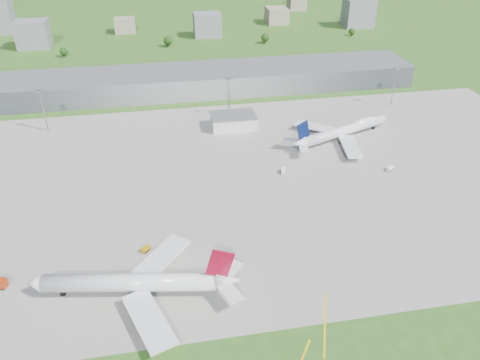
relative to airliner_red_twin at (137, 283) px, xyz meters
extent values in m
plane|color=#30581B|center=(46.12, 180.48, -5.48)|extent=(1400.00, 1400.00, 0.00)
cube|color=gray|center=(56.12, 70.48, -5.44)|extent=(360.00, 190.00, 0.08)
cube|color=gray|center=(46.12, 195.48, 2.02)|extent=(300.00, 42.00, 15.00)
cube|color=silver|center=(56.12, 130.48, -1.48)|extent=(26.00, 16.00, 8.00)
cylinder|color=gray|center=(-53.88, 145.48, 7.02)|extent=(0.70, 0.70, 25.00)
cube|color=gray|center=(-53.88, 145.48, 19.82)|extent=(3.50, 2.00, 1.20)
cylinder|color=gray|center=(56.12, 145.48, 7.02)|extent=(0.70, 0.70, 25.00)
cube|color=gray|center=(56.12, 145.48, 19.82)|extent=(3.50, 2.00, 1.20)
cylinder|color=gray|center=(166.12, 145.48, 7.02)|extent=(0.70, 0.70, 25.00)
cube|color=gray|center=(166.12, 145.48, 19.82)|extent=(3.50, 2.00, 1.20)
cylinder|color=silver|center=(-2.82, 0.48, 0.31)|extent=(61.27, 16.50, 6.32)
cone|color=silver|center=(-35.52, 6.06, 0.31)|extent=(6.25, 7.11, 6.32)
cone|color=silver|center=(31.44, -5.36, 1.15)|extent=(9.37, 7.65, 6.32)
cube|color=maroon|center=(-4.89, 0.83, -1.65)|extent=(49.81, 10.97, 1.37)
cube|color=silver|center=(3.48, -15.83, -1.58)|extent=(18.40, 28.97, 0.95)
cube|color=silver|center=(8.53, 13.78, -1.58)|extent=(24.78, 27.13, 0.95)
cube|color=maroon|center=(28.85, -4.92, 8.74)|extent=(10.43, 2.28, 12.73)
cylinder|color=#38383D|center=(1.62, -11.49, -3.59)|extent=(6.28, 4.30, 3.37)
cylinder|color=#38383D|center=(5.34, 10.31, -3.59)|extent=(6.28, 4.30, 3.37)
cube|color=black|center=(2.62, -5.25, -4.16)|extent=(1.87, 1.53, 2.63)
cube|color=black|center=(4.21, 4.09, -4.16)|extent=(1.87, 1.53, 2.63)
cube|color=black|center=(-26.69, 4.55, -4.16)|extent=(1.87, 1.53, 2.63)
cylinder|color=silver|center=(117.06, 104.33, -0.26)|extent=(56.96, 26.89, 5.89)
cone|color=silver|center=(146.68, 115.89, -0.26)|extent=(6.56, 7.21, 5.89)
cone|color=silver|center=(86.12, 92.24, 0.50)|extent=(9.21, 8.24, 5.89)
cube|color=navy|center=(118.83, 105.02, -2.08)|extent=(45.83, 19.80, 1.23)
ellipsoid|color=silver|center=(131.32, 109.89, 1.51)|extent=(19.68, 12.33, 5.30)
cube|color=silver|center=(103.89, 114.65, -1.97)|extent=(26.02, 23.22, 0.85)
cube|color=silver|center=(114.37, 87.80, -1.97)|extent=(12.44, 27.47, 0.85)
cube|color=#08133B|center=(88.33, 93.10, 7.43)|extent=(8.98, 3.88, 11.47)
cylinder|color=#38383D|center=(109.36, 110.49, -3.77)|extent=(5.97, 4.73, 3.04)
cylinder|color=#38383D|center=(100.80, 117.34, -3.77)|extent=(5.97, 4.73, 3.04)
cylinder|color=#38383D|center=(115.58, 94.57, -3.77)|extent=(5.97, 4.73, 3.04)
cylinder|color=#38383D|center=(113.93, 83.74, -3.77)|extent=(5.97, 4.73, 3.04)
cube|color=black|center=(110.20, 106.23, -4.29)|extent=(1.83, 1.61, 2.37)
cube|color=black|center=(113.31, 98.28, -4.29)|extent=(1.83, 1.61, 2.37)
cube|color=black|center=(139.17, 112.96, -4.29)|extent=(1.83, 1.61, 2.37)
cube|color=#BF830B|center=(2.60, 23.57, -4.26)|extent=(4.34, 4.41, 1.58)
cube|color=black|center=(2.60, 23.57, -5.05)|extent=(4.02, 4.06, 0.70)
cube|color=white|center=(72.40, 72.70, -4.00)|extent=(3.31, 5.17, 2.10)
cube|color=black|center=(72.40, 72.70, -5.05)|extent=(3.22, 4.51, 0.70)
cube|color=white|center=(127.25, 65.40, -4.13)|extent=(4.49, 3.99, 1.84)
cube|color=black|center=(127.25, 65.40, -5.05)|extent=(4.04, 3.70, 0.70)
cube|color=slate|center=(-93.88, 330.48, 6.52)|extent=(28.00, 22.00, 24.00)
cube|color=gray|center=(-13.88, 370.48, 1.52)|extent=(20.00, 18.00, 14.00)
cube|color=slate|center=(66.12, 340.48, 5.52)|extent=(26.00, 20.00, 22.00)
cube|color=gray|center=(146.12, 380.48, 2.52)|extent=(22.00, 24.00, 16.00)
cube|color=slate|center=(226.12, 350.48, 8.52)|extent=(30.00, 22.00, 28.00)
cube|color=slate|center=(-133.88, 390.48, 16.52)|extent=(22.00, 20.00, 44.00)
cylinder|color=#382314|center=(-63.88, 295.48, -3.98)|extent=(0.70, 0.70, 3.00)
sphere|color=black|center=(-63.88, 295.48, -0.61)|extent=(6.75, 6.75, 6.75)
cylinder|color=#382314|center=(26.12, 310.48, -3.68)|extent=(0.70, 0.70, 3.60)
sphere|color=black|center=(26.12, 310.48, 0.37)|extent=(8.10, 8.10, 8.10)
cylinder|color=#382314|center=(116.12, 305.48, -3.78)|extent=(0.70, 0.70, 3.40)
sphere|color=black|center=(116.12, 305.48, 0.04)|extent=(7.65, 7.65, 7.65)
cylinder|color=#382314|center=(206.12, 315.48, -4.08)|extent=(0.70, 0.70, 2.80)
sphere|color=black|center=(206.12, 315.48, -0.93)|extent=(6.30, 6.30, 6.30)
camera|label=1|loc=(14.01, -124.91, 117.83)|focal=35.00mm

